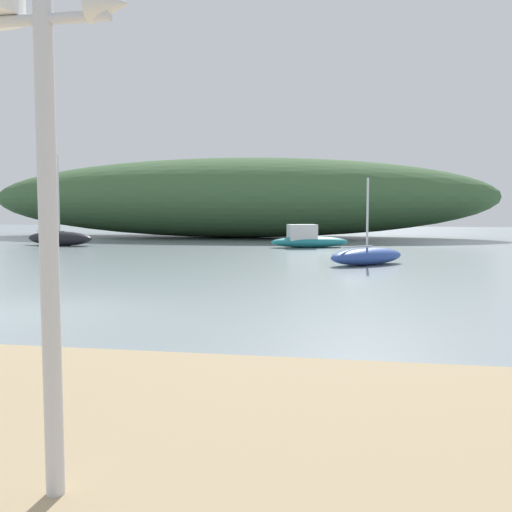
{
  "coord_description": "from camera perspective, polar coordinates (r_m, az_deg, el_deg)",
  "views": [
    {
      "loc": [
        6.29,
        -10.71,
        2.04
      ],
      "look_at": [
        3.68,
        3.73,
        0.87
      ],
      "focal_mm": 41.67,
      "sensor_mm": 36.0,
      "label": 1
    }
  ],
  "objects": [
    {
      "name": "motorboat_centre_water",
      "position": [
        31.49,
        4.97,
        1.61
      ],
      "size": [
        4.38,
        2.6,
        1.22
      ],
      "color": "teal",
      "rests_on": "ground"
    },
    {
      "name": "distant_hill",
      "position": [
        43.08,
        -2.29,
        5.6
      ],
      "size": [
        36.82,
        11.59,
        5.67
      ],
      "primitive_type": "ellipsoid",
      "color": "#3D6038",
      "rests_on": "ground"
    },
    {
      "name": "sailboat_mid_channel",
      "position": [
        34.82,
        -18.33,
        1.64
      ],
      "size": [
        4.41,
        2.12,
        5.01
      ],
      "color": "black",
      "rests_on": "ground"
    },
    {
      "name": "ground_plane",
      "position": [
        12.59,
        -19.97,
        -5.06
      ],
      "size": [
        120.0,
        120.0,
        0.0
      ],
      "primitive_type": "plane",
      "color": "gray"
    },
    {
      "name": "sailboat_east_reach",
      "position": [
        22.0,
        10.59,
        -0.01
      ],
      "size": [
        3.21,
        3.17,
        3.16
      ],
      "color": "#2D4C9E",
      "rests_on": "ground"
    }
  ]
}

